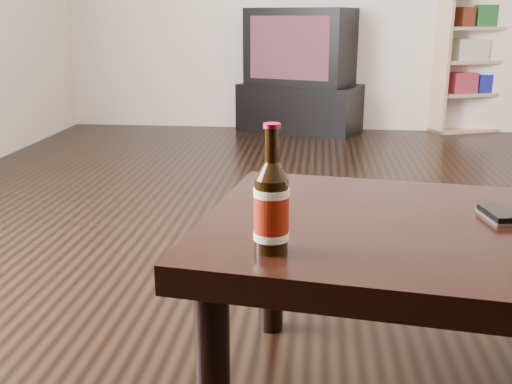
# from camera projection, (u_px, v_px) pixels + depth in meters

# --- Properties ---
(floor) EXTENTS (5.00, 6.00, 0.01)m
(floor) POSITION_uv_depth(u_px,v_px,m) (419.00, 280.00, 2.17)
(floor) COLOR black
(floor) RESTS_ON ground
(tv_stand) EXTENTS (1.06, 0.77, 0.38)m
(tv_stand) POSITION_uv_depth(u_px,v_px,m) (300.00, 107.00, 4.94)
(tv_stand) COLOR black
(tv_stand) RESTS_ON floor
(tv) EXTENTS (0.92, 0.74, 0.60)m
(tv) POSITION_uv_depth(u_px,v_px,m) (301.00, 47.00, 4.80)
(tv) COLOR black
(tv) RESTS_ON tv_stand
(bookshelf) EXTENTS (0.67, 0.48, 1.13)m
(bookshelf) POSITION_uv_depth(u_px,v_px,m) (469.00, 58.00, 4.84)
(bookshelf) COLOR #9E7252
(bookshelf) RESTS_ON floor
(coffee_table) EXTENTS (1.33, 0.89, 0.47)m
(coffee_table) POSITION_uv_depth(u_px,v_px,m) (482.00, 255.00, 1.32)
(coffee_table) COLOR black
(coffee_table) RESTS_ON floor
(beer_bottle) EXTENTS (0.07, 0.07, 0.25)m
(beer_bottle) POSITION_uv_depth(u_px,v_px,m) (271.00, 208.00, 1.16)
(beer_bottle) COLOR black
(beer_bottle) RESTS_ON coffee_table
(phone) EXTENTS (0.08, 0.12, 0.02)m
(phone) POSITION_uv_depth(u_px,v_px,m) (499.00, 215.00, 1.37)
(phone) COLOR #B6B6B8
(phone) RESTS_ON coffee_table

